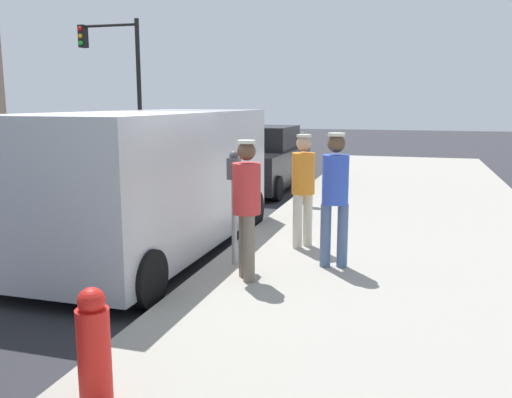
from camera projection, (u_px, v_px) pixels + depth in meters
The scene contains 11 objects.
ground_plane at pixel (126, 278), 7.20m from camera, with size 80.00×80.00×0.00m, color #2D2D33.
sidewalk_slab at pixel (398, 298), 6.23m from camera, with size 5.00×32.00×0.15m, color #9E998E.
parking_meter_near at pixel (234, 188), 7.12m from camera, with size 0.14×0.18×1.52m.
parking_meter_far at pixel (303, 155), 11.44m from camera, with size 0.14×0.18×1.52m.
pedestrian_in_blue at pixel (335, 191), 7.00m from camera, with size 0.36×0.34×1.76m.
pedestrian_in_red at pixel (247, 201), 6.51m from camera, with size 0.34×0.34×1.70m.
pedestrian_in_orange at pixel (303, 183), 8.00m from camera, with size 0.34×0.34×1.68m.
parked_van at pixel (152, 179), 8.13m from camera, with size 2.17×5.22×2.15m.
parked_sedan_ahead at pixel (261, 161), 14.45m from camera, with size 1.98×4.42×1.65m.
traffic_light_corner at pixel (117, 67), 19.76m from camera, with size 2.48×0.42×5.20m.
fire_hydrant at pixel (94, 347), 3.89m from camera, with size 0.24×0.24×0.86m.
Camera 1 is at (3.58, -6.15, 2.30)m, focal length 38.17 mm.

